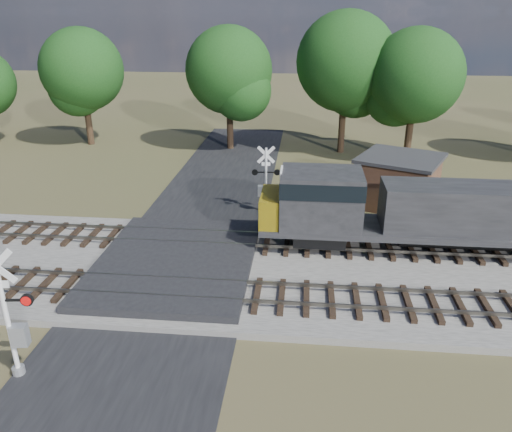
# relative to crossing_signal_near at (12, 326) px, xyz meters

# --- Properties ---
(ground) EXTENTS (160.00, 160.00, 0.00)m
(ground) POSITION_rel_crossing_signal_near_xyz_m (3.23, 7.09, -1.92)
(ground) COLOR #454927
(ground) RESTS_ON ground
(ballast_bed) EXTENTS (140.00, 10.00, 0.30)m
(ballast_bed) POSITION_rel_crossing_signal_near_xyz_m (13.23, 7.59, -1.77)
(ballast_bed) COLOR gray
(ballast_bed) RESTS_ON ground
(road) EXTENTS (7.00, 60.00, 0.08)m
(road) POSITION_rel_crossing_signal_near_xyz_m (3.23, 7.09, -1.88)
(road) COLOR black
(road) RESTS_ON ground
(crossing_panel) EXTENTS (7.00, 9.00, 0.62)m
(crossing_panel) POSITION_rel_crossing_signal_near_xyz_m (3.23, 7.59, -1.61)
(crossing_panel) COLOR #262628
(crossing_panel) RESTS_ON ground
(track_near) EXTENTS (140.00, 2.60, 0.33)m
(track_near) POSITION_rel_crossing_signal_near_xyz_m (6.35, 5.09, -1.51)
(track_near) COLOR black
(track_near) RESTS_ON ballast_bed
(track_far) EXTENTS (140.00, 2.60, 0.33)m
(track_far) POSITION_rel_crossing_signal_near_xyz_m (6.35, 10.09, -1.51)
(track_far) COLOR black
(track_far) RESTS_ON ballast_bed
(crossing_signal_near) EXTENTS (1.86, 0.43, 4.62)m
(crossing_signal_near) POSITION_rel_crossing_signal_near_xyz_m (0.00, 0.00, 0.00)
(crossing_signal_near) COLOR silver
(crossing_signal_near) RESTS_ON ground
(crossing_signal_far) EXTENTS (1.64, 0.37, 4.06)m
(crossing_signal_far) POSITION_rel_crossing_signal_near_xyz_m (6.69, 14.99, -0.23)
(crossing_signal_far) COLOR silver
(crossing_signal_far) RESTS_ON ground
(equipment_shed) EXTENTS (6.01, 6.01, 3.09)m
(equipment_shed) POSITION_rel_crossing_signal_near_xyz_m (14.66, 17.13, -0.36)
(equipment_shed) COLOR #4D2F21
(equipment_shed) RESTS_ON ground
(treeline) EXTENTS (77.99, 10.96, 11.31)m
(treeline) POSITION_rel_crossing_signal_near_xyz_m (9.39, 28.84, 4.54)
(treeline) COLOR black
(treeline) RESTS_ON ground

